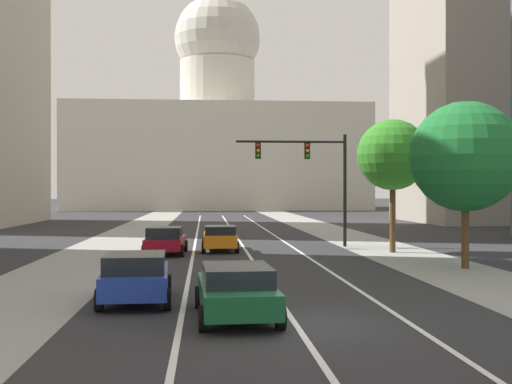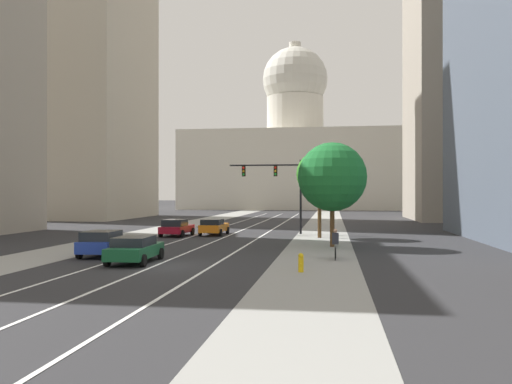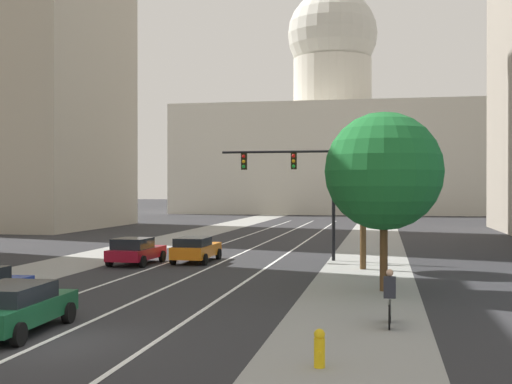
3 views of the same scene
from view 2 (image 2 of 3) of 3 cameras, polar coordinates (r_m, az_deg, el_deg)
The scene contains 18 objects.
ground_plane at distance 66.98m, azimuth 0.48°, elevation -3.32°, with size 400.00×400.00×0.00m, color #2B2B2D.
sidewalk_left at distance 63.72m, azimuth -7.38°, elevation -3.47°, with size 4.54×130.00×0.01m, color gray.
sidewalk_right at distance 61.39m, azimuth 7.37°, elevation -3.60°, with size 4.54×130.00×0.01m, color gray.
lane_stripe_left at distance 52.77m, azimuth -4.86°, elevation -4.16°, with size 0.16×90.00×0.01m, color white.
lane_stripe_center at distance 52.19m, azimuth -1.74°, elevation -4.21°, with size 0.16×90.00×0.01m, color white.
lane_stripe_right at distance 51.77m, azimuth 1.45°, elevation -4.24°, with size 0.16×90.00×0.01m, color white.
office_tower_far_left at distance 87.72m, azimuth -17.61°, elevation 16.27°, with size 15.71×21.48×56.89m.
office_tower_far_right at distance 83.60m, azimuth 23.57°, elevation 15.40°, with size 21.26×18.91×52.11m.
capitol_building at distance 129.61m, azimuth 4.21°, elevation 3.79°, with size 51.84×27.34×40.41m.
car_orange at distance 47.40m, azimuth -4.55°, elevation -3.72°, with size 2.03×4.56×1.44m.
car_crimson at distance 46.46m, azimuth -8.54°, elevation -3.78°, with size 2.25×4.29×1.47m.
car_green at distance 29.18m, azimuth -12.87°, elevation -5.95°, with size 2.26×4.70×1.42m.
car_blue at distance 32.68m, azimuth -16.00°, elevation -5.25°, with size 2.28×4.39×1.53m.
traffic_signal_mast at distance 48.61m, azimuth 2.43°, elevation 1.18°, with size 6.67×0.39×6.76m.
fire_hydrant at distance 25.24m, azimuth 4.84°, elevation -7.55°, with size 0.26×0.35×0.91m.
cyclist at distance 30.25m, azimuth 8.53°, elevation -5.58°, with size 0.37×1.70×1.72m.
street_tree_far_right at distance 44.54m, azimuth 6.84°, elevation 1.91°, with size 3.87×3.87×7.27m.
street_tree_mid_right at distance 37.19m, azimuth 8.18°, elevation 1.61°, with size 4.79×4.79×7.26m.
Camera 2 is at (8.98, -26.28, 3.72)m, focal length 37.25 mm.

